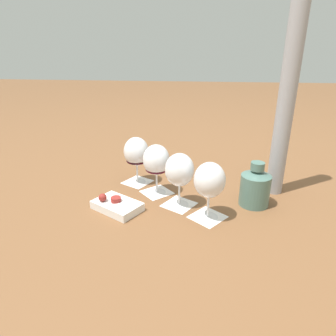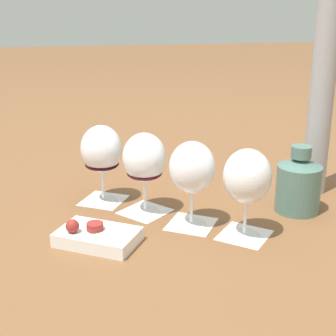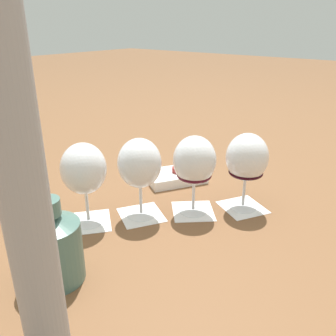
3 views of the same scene
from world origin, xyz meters
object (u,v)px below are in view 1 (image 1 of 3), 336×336
at_px(wine_glass_2, 156,162).
at_px(ceramic_vase, 255,187).
at_px(wine_glass_0, 209,182).
at_px(wine_glass_3, 136,153).
at_px(wine_glass_1, 180,172).
at_px(umbrella_pole, 287,93).
at_px(snack_dish, 117,205).

height_order(wine_glass_2, ceramic_vase, wine_glass_2).
height_order(wine_glass_0, wine_glass_3, same).
distance_m(wine_glass_0, wine_glass_1, 0.12).
xyz_separation_m(wine_glass_3, umbrella_pole, (-0.02, -0.53, 0.24)).
bearing_deg(wine_glass_1, ceramic_vase, -82.71).
distance_m(wine_glass_1, wine_glass_2, 0.12).
xyz_separation_m(snack_dish, umbrella_pole, (0.20, -0.56, 0.35)).
height_order(wine_glass_0, wine_glass_1, same).
bearing_deg(ceramic_vase, wine_glass_3, 72.81).
height_order(wine_glass_1, umbrella_pole, umbrella_pole).
height_order(wine_glass_3, ceramic_vase, wine_glass_3).
height_order(ceramic_vase, snack_dish, ceramic_vase).
height_order(ceramic_vase, umbrella_pole, umbrella_pole).
bearing_deg(wine_glass_3, snack_dish, 173.70).
distance_m(wine_glass_0, snack_dish, 0.33).
bearing_deg(wine_glass_2, wine_glass_3, 47.52).
relative_size(wine_glass_0, ceramic_vase, 1.19).
bearing_deg(snack_dish, wine_glass_0, -93.07).
relative_size(wine_glass_1, snack_dish, 0.99).
xyz_separation_m(ceramic_vase, snack_dish, (-0.09, 0.47, -0.05)).
xyz_separation_m(wine_glass_0, umbrella_pole, (0.22, -0.25, 0.24)).
xyz_separation_m(wine_glass_1, wine_glass_2, (0.09, 0.09, 0.00)).
height_order(wine_glass_0, wine_glass_2, same).
bearing_deg(wine_glass_1, wine_glass_2, 46.84).
distance_m(wine_glass_2, umbrella_pole, 0.51).
distance_m(wine_glass_3, snack_dish, 0.25).
relative_size(ceramic_vase, umbrella_pole, 0.21).
distance_m(wine_glass_1, ceramic_vase, 0.27).
height_order(snack_dish, umbrella_pole, umbrella_pole).
xyz_separation_m(wine_glass_2, wine_glass_3, (0.08, 0.09, 0.00)).
relative_size(wine_glass_2, ceramic_vase, 1.19).
xyz_separation_m(wine_glass_0, wine_glass_3, (0.24, 0.28, 0.00)).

